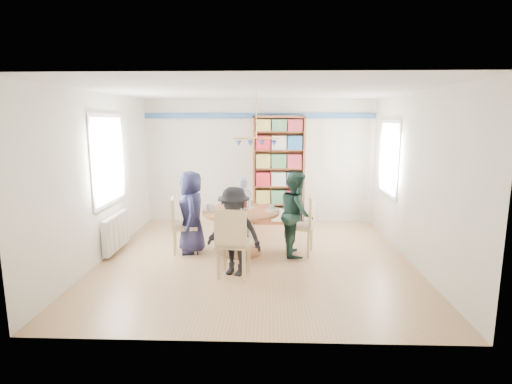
{
  "coord_description": "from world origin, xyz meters",
  "views": [
    {
      "loc": [
        0.23,
        -6.27,
        2.26
      ],
      "look_at": [
        0.0,
        0.4,
        1.05
      ],
      "focal_mm": 28.0,
      "sensor_mm": 36.0,
      "label": 1
    }
  ],
  "objects_px": {
    "radiator": "(116,232)",
    "chair_far": "(242,213)",
    "person_right": "(296,214)",
    "person_left": "(191,212)",
    "bookshelf": "(279,171)",
    "chair_right": "(305,222)",
    "chair_left": "(180,223)",
    "chair_near": "(232,240)",
    "dining_table": "(241,222)",
    "person_far": "(243,208)",
    "person_near": "(234,231)"
  },
  "relations": [
    {
      "from": "chair_near",
      "to": "person_left",
      "type": "height_order",
      "value": "person_left"
    },
    {
      "from": "chair_left",
      "to": "person_right",
      "type": "relative_size",
      "value": 0.68
    },
    {
      "from": "chair_left",
      "to": "person_right",
      "type": "height_order",
      "value": "person_right"
    },
    {
      "from": "chair_right",
      "to": "bookshelf",
      "type": "distance_m",
      "value": 2.18
    },
    {
      "from": "chair_left",
      "to": "chair_far",
      "type": "bearing_deg",
      "value": 45.61
    },
    {
      "from": "chair_far",
      "to": "bookshelf",
      "type": "xyz_separation_m",
      "value": [
        0.73,
        1.03,
        0.69
      ]
    },
    {
      "from": "dining_table",
      "to": "bookshelf",
      "type": "bearing_deg",
      "value": 71.82
    },
    {
      "from": "chair_near",
      "to": "person_right",
      "type": "distance_m",
      "value": 1.44
    },
    {
      "from": "bookshelf",
      "to": "chair_right",
      "type": "bearing_deg",
      "value": -78.89
    },
    {
      "from": "radiator",
      "to": "chair_far",
      "type": "distance_m",
      "value": 2.35
    },
    {
      "from": "person_left",
      "to": "dining_table",
      "type": "bearing_deg",
      "value": 74.1
    },
    {
      "from": "chair_left",
      "to": "person_far",
      "type": "xyz_separation_m",
      "value": [
        1.02,
        0.93,
        0.06
      ]
    },
    {
      "from": "chair_right",
      "to": "chair_far",
      "type": "relative_size",
      "value": 1.19
    },
    {
      "from": "radiator",
      "to": "person_right",
      "type": "height_order",
      "value": "person_right"
    },
    {
      "from": "chair_left",
      "to": "person_left",
      "type": "height_order",
      "value": "person_left"
    },
    {
      "from": "radiator",
      "to": "person_near",
      "type": "bearing_deg",
      "value": -24.44
    },
    {
      "from": "radiator",
      "to": "person_left",
      "type": "relative_size",
      "value": 0.71
    },
    {
      "from": "chair_left",
      "to": "person_left",
      "type": "relative_size",
      "value": 0.68
    },
    {
      "from": "chair_right",
      "to": "chair_near",
      "type": "relative_size",
      "value": 0.97
    },
    {
      "from": "radiator",
      "to": "dining_table",
      "type": "bearing_deg",
      "value": -0.58
    },
    {
      "from": "chair_near",
      "to": "person_near",
      "type": "distance_m",
      "value": 0.15
    },
    {
      "from": "chair_right",
      "to": "person_left",
      "type": "relative_size",
      "value": 0.71
    },
    {
      "from": "person_right",
      "to": "radiator",
      "type": "bearing_deg",
      "value": 85.67
    },
    {
      "from": "radiator",
      "to": "dining_table",
      "type": "relative_size",
      "value": 0.77
    },
    {
      "from": "dining_table",
      "to": "chair_far",
      "type": "relative_size",
      "value": 1.54
    },
    {
      "from": "chair_near",
      "to": "bookshelf",
      "type": "distance_m",
      "value": 3.27
    },
    {
      "from": "person_right",
      "to": "chair_left",
      "type": "bearing_deg",
      "value": 85.48
    },
    {
      "from": "chair_near",
      "to": "chair_left",
      "type": "bearing_deg",
      "value": 132.75
    },
    {
      "from": "radiator",
      "to": "chair_near",
      "type": "xyz_separation_m",
      "value": [
        2.12,
        -1.09,
        0.22
      ]
    },
    {
      "from": "bookshelf",
      "to": "dining_table",
      "type": "bearing_deg",
      "value": -108.18
    },
    {
      "from": "chair_far",
      "to": "person_near",
      "type": "relative_size",
      "value": 0.64
    },
    {
      "from": "chair_right",
      "to": "chair_far",
      "type": "distance_m",
      "value": 1.53
    },
    {
      "from": "radiator",
      "to": "person_far",
      "type": "relative_size",
      "value": 0.84
    },
    {
      "from": "radiator",
      "to": "chair_right",
      "type": "bearing_deg",
      "value": -0.19
    },
    {
      "from": "person_left",
      "to": "person_far",
      "type": "bearing_deg",
      "value": 124.67
    },
    {
      "from": "person_right",
      "to": "bookshelf",
      "type": "bearing_deg",
      "value": 3.57
    },
    {
      "from": "chair_far",
      "to": "chair_near",
      "type": "bearing_deg",
      "value": -89.89
    },
    {
      "from": "radiator",
      "to": "chair_far",
      "type": "xyz_separation_m",
      "value": [
        2.11,
        1.01,
        0.11
      ]
    },
    {
      "from": "person_far",
      "to": "person_near",
      "type": "height_order",
      "value": "person_near"
    },
    {
      "from": "chair_far",
      "to": "chair_near",
      "type": "relative_size",
      "value": 0.82
    },
    {
      "from": "radiator",
      "to": "chair_left",
      "type": "height_order",
      "value": "chair_left"
    },
    {
      "from": "chair_near",
      "to": "person_far",
      "type": "bearing_deg",
      "value": 89.62
    },
    {
      "from": "chair_left",
      "to": "person_left",
      "type": "distance_m",
      "value": 0.27
    },
    {
      "from": "chair_right",
      "to": "dining_table",
      "type": "bearing_deg",
      "value": -179.42
    },
    {
      "from": "dining_table",
      "to": "person_near",
      "type": "distance_m",
      "value": 0.95
    },
    {
      "from": "chair_far",
      "to": "person_far",
      "type": "bearing_deg",
      "value": -79.17
    },
    {
      "from": "chair_left",
      "to": "chair_near",
      "type": "bearing_deg",
      "value": -47.25
    },
    {
      "from": "chair_far",
      "to": "bookshelf",
      "type": "distance_m",
      "value": 1.44
    },
    {
      "from": "dining_table",
      "to": "person_left",
      "type": "xyz_separation_m",
      "value": [
        -0.85,
        0.04,
        0.15
      ]
    },
    {
      "from": "person_near",
      "to": "radiator",
      "type": "bearing_deg",
      "value": 175.57
    }
  ]
}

